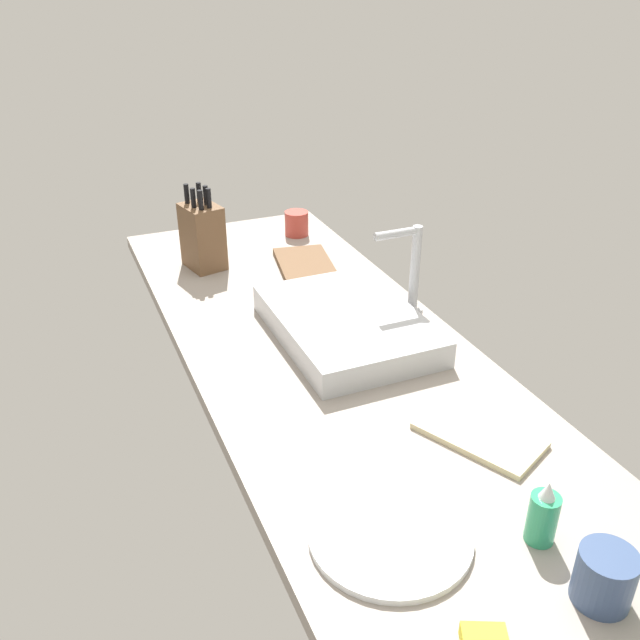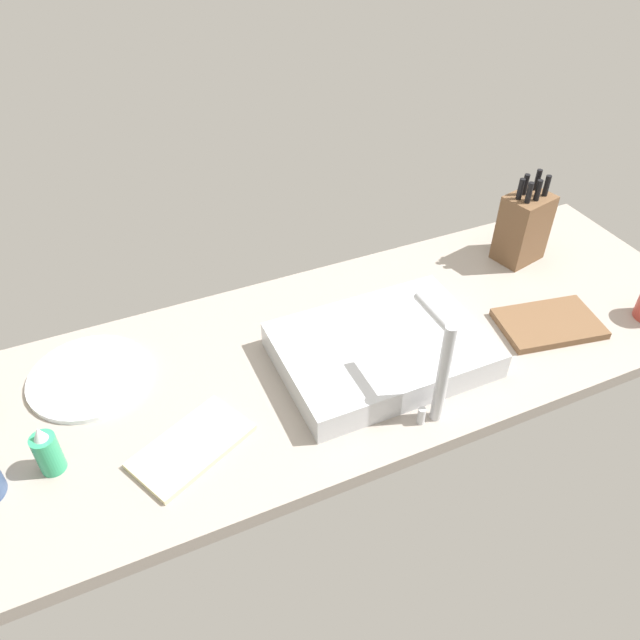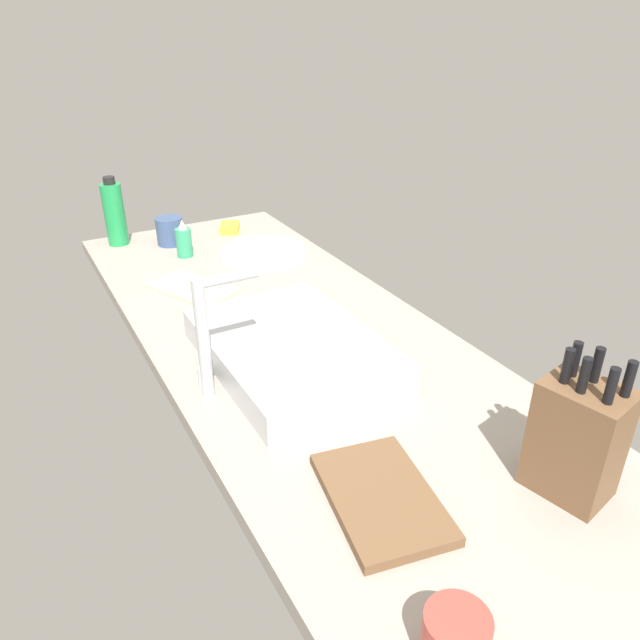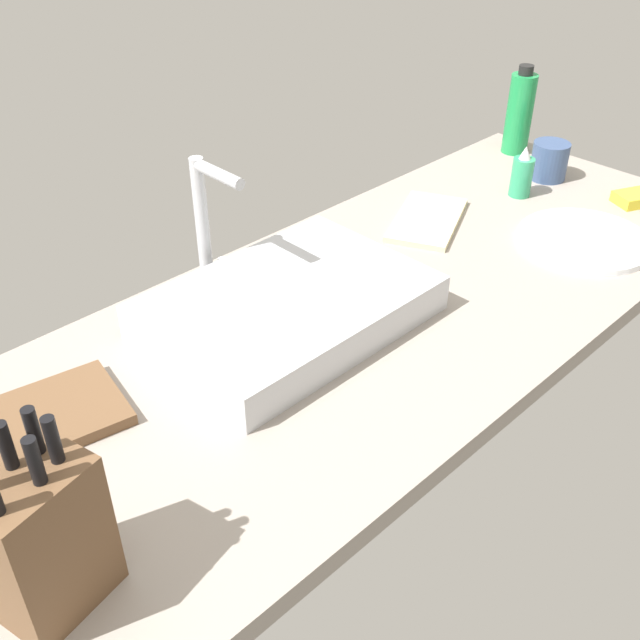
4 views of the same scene
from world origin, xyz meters
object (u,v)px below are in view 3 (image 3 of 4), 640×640
coffee_mug (170,231)px  dish_sponge (230,228)px  faucet (209,328)px  water_bottle (114,213)px  soap_bottle (184,241)px  sink_basin (292,350)px  cutting_board (381,497)px  dinner_plate (263,252)px  knife_block (577,438)px  dish_towel (192,289)px

coffee_mug → dish_sponge: coffee_mug is taller
faucet → water_bottle: (92.49, -2.28, -4.33)cm
faucet → coffee_mug: faucet is taller
soap_bottle → water_bottle: (20.55, 14.96, 5.08)cm
sink_basin → cutting_board: sink_basin is taller
cutting_board → dinner_plate: size_ratio=0.90×
knife_block → water_bottle: knife_block is taller
soap_bottle → coffee_mug: bearing=2.9°
faucet → cutting_board: (-39.96, -11.78, -13.30)cm
dish_sponge → soap_bottle: bearing=126.2°
knife_block → coffee_mug: (135.69, 22.04, -5.45)cm
faucet → water_bottle: faucet is taller
dish_sponge → water_bottle: bearing=80.4°
dinner_plate → dish_towel: same height
dish_sponge → dinner_plate: bearing=-177.1°
water_bottle → dish_sponge: 36.49cm
soap_bottle → sink_basin: bearing=-179.5°
cutting_board → coffee_mug: coffee_mug is taller
knife_block → dish_sponge: (137.93, 1.41, -8.50)cm
soap_bottle → dinner_plate: soap_bottle is taller
faucet → dish_sponge: (86.56, -37.23, -13.00)cm
water_bottle → faucet: bearing=178.6°
faucet → cutting_board: 43.73cm
cutting_board → coffee_mug: 124.41cm
coffee_mug → dish_sponge: bearing=-83.8°
faucet → knife_block: faucet is taller
coffee_mug → sink_basin: bearing=-179.1°
cutting_board → dish_sponge: 129.05cm
dish_towel → coffee_mug: (37.19, -5.43, 3.65)cm
cutting_board → dish_sponge: dish_sponge is taller
faucet → knife_block: 64.44cm
faucet → coffee_mug: (84.32, -16.60, -9.96)cm
cutting_board → soap_bottle: (111.89, -5.45, 3.89)cm
knife_block → soap_bottle: size_ratio=2.13×
dinner_plate → dish_towel: 31.32cm
faucet → coffee_mug: 86.51cm
dish_sponge → faucet: bearing=156.7°
faucet → dish_sponge: size_ratio=2.70×
soap_bottle → dish_sponge: soap_bottle is taller
sink_basin → cutting_board: 42.51cm
dish_towel → soap_bottle: bearing=-13.7°
knife_block → dish_towel: (98.50, 27.46, -9.10)cm
water_bottle → knife_block: bearing=-165.8°
sink_basin → dinner_plate: size_ratio=1.73×
sink_basin → knife_block: (-53.43, -20.77, 6.53)cm
water_bottle → dish_towel: water_bottle is taller
faucet → dinner_plate: faucet is taller
water_bottle → dish_towel: 47.14cm
dish_towel → knife_block: bearing=-164.4°
sink_basin → knife_block: bearing=-158.8°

